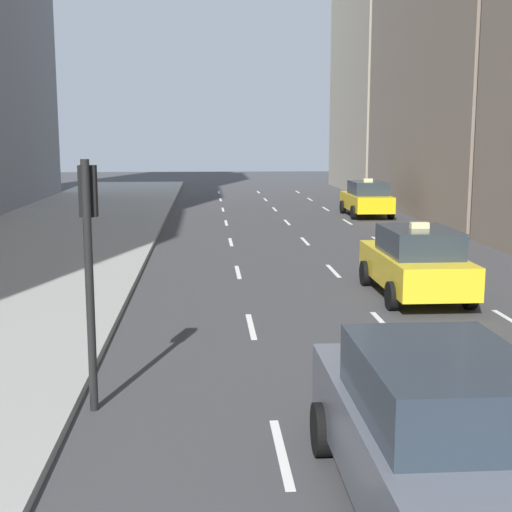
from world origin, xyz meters
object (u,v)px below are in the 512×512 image
at_px(taxi_second, 367,199).
at_px(sedan_black_near, 433,431).
at_px(taxi_third, 416,262).
at_px(traffic_light_pole, 89,244).

distance_m(taxi_second, sedan_black_near, 28.40).
height_order(taxi_third, traffic_light_pole, traffic_light_pole).
bearing_deg(taxi_third, sedan_black_near, -105.54).
relative_size(taxi_second, traffic_light_pole, 1.22).
bearing_deg(traffic_light_pole, sedan_black_near, -39.45).
height_order(taxi_second, sedan_black_near, taxi_second).
relative_size(sedan_black_near, traffic_light_pole, 1.27).
xyz_separation_m(taxi_second, sedan_black_near, (-5.60, -27.84, 0.04)).
bearing_deg(taxi_third, traffic_light_pole, -134.70).
height_order(taxi_second, traffic_light_pole, traffic_light_pole).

